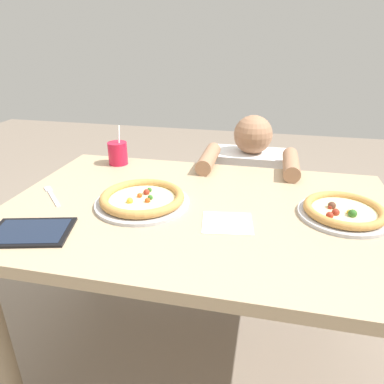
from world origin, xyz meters
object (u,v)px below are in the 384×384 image
Objects in this scene: pizza_far at (344,211)px; tablet at (31,232)px; fork at (52,195)px; drink_cup_colored at (118,153)px; pizza_near at (142,199)px; diner_seated at (247,212)px.

pizza_far reaches higher than tablet.
drink_cup_colored is at bearing 74.93° from fork.
pizza_near is 1.14× the size of pizza_far.
fork is (-1.05, -0.06, -0.02)m from pizza_far.
pizza_far reaches higher than fork.
fork is at bearing -136.02° from diner_seated.
fork is at bearing 109.87° from tablet.
drink_cup_colored is at bearing 160.89° from pizza_far.
pizza_far is 1.05m from fork.
drink_cup_colored is 0.40m from fork.
pizza_near is at bearing -175.22° from pizza_far.
diner_seated is at bearing 63.07° from pizza_near.
drink_cup_colored is at bearing 89.16° from tablet.
pizza_near is 0.46m from drink_cup_colored.
diner_seated is (0.60, 0.29, -0.39)m from drink_cup_colored.
drink_cup_colored is 0.65m from tablet.
pizza_far is at bearing -60.96° from diner_seated.
pizza_far is 0.79m from diner_seated.
pizza_far is 1.87× the size of fork.
drink_cup_colored is 0.19× the size of diner_seated.
diner_seated is at bearing 57.12° from tablet.
tablet is at bearing -134.94° from pizza_near.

